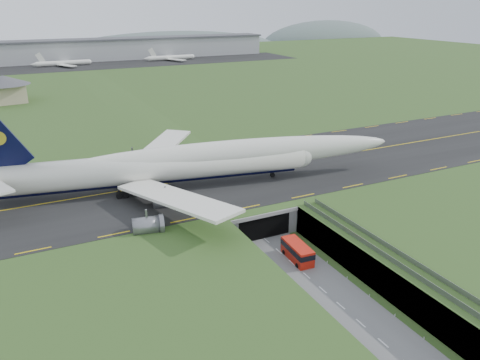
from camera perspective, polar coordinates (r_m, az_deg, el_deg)
ground at (r=93.45m, az=5.37°, el=-9.28°), size 900.00×900.00×0.00m
airfield_deck at (r=91.99m, az=5.43°, el=-7.66°), size 800.00×800.00×6.00m
trench_road at (r=88.06m, az=7.94°, el=-11.38°), size 12.00×75.00×0.20m
taxiway at (r=117.50m, az=-2.87°, el=0.58°), size 800.00×44.00×0.18m
tunnel_portal at (r=104.88m, az=0.70°, el=-3.61°), size 17.00×22.30×6.00m
guideway at (r=84.16m, az=18.94°, el=-9.91°), size 3.00×53.00×7.05m
jumbo_jet at (r=109.40m, az=-6.43°, el=2.04°), size 101.00×63.10×21.22m
shuttle_tram at (r=91.68m, az=7.01°, el=-8.67°), size 3.65×8.42×3.34m
service_building at (r=227.73m, az=-26.81°, el=10.13°), size 24.46×24.46×11.65m
cargo_terminal at (r=371.82m, az=-20.01°, el=14.61°), size 320.00×67.00×15.60m
distant_hills at (r=512.42m, az=-14.32°, el=14.57°), size 700.00×91.00×60.00m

